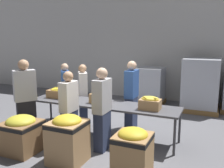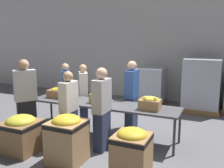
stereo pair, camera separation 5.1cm
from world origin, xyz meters
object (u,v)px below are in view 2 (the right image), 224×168
(donation_bin_1, at_px, (67,137))
(pallet_stack_0, at_px, (202,85))
(sorting_table, at_px, (102,105))
(volunteer_0, at_px, (132,96))
(banana_box_0, at_px, (58,93))
(volunteer_2, at_px, (83,94))
(volunteer_1, at_px, (26,99))
(donation_bin_0, at_px, (21,132))
(volunteer_3, at_px, (69,109))
(donation_bin_2, at_px, (132,152))
(banana_box_1, at_px, (100,96))
(volunteer_5, at_px, (102,110))
(banana_box_2, at_px, (150,103))
(volunteer_4, at_px, (66,91))
(pallet_stack_1, at_px, (151,86))

(donation_bin_1, relative_size, pallet_stack_0, 0.55)
(sorting_table, bearing_deg, volunteer_0, 59.45)
(banana_box_0, xyz_separation_m, volunteer_2, (0.34, 0.59, -0.13))
(pallet_stack_0, bearing_deg, volunteer_1, -132.72)
(volunteer_1, bearing_deg, volunteer_0, -17.44)
(volunteer_2, bearing_deg, donation_bin_0, -42.07)
(volunteer_3, bearing_deg, donation_bin_2, -110.05)
(donation_bin_2, height_order, pallet_stack_0, pallet_stack_0)
(banana_box_1, bearing_deg, volunteer_5, -60.70)
(donation_bin_2, bearing_deg, banana_box_2, 93.22)
(banana_box_0, distance_m, donation_bin_1, 1.82)
(banana_box_0, bearing_deg, volunteer_4, 111.05)
(volunteer_3, bearing_deg, banana_box_1, -23.39)
(volunteer_2, xyz_separation_m, donation_bin_2, (2.00, -1.94, -0.32))
(volunteer_4, relative_size, volunteer_5, 0.92)
(volunteer_0, height_order, volunteer_4, volunteer_0)
(volunteer_0, distance_m, volunteer_1, 2.41)
(volunteer_3, distance_m, pallet_stack_0, 4.31)
(sorting_table, xyz_separation_m, donation_bin_0, (-1.09, -1.31, -0.34))
(banana_box_2, relative_size, volunteer_5, 0.25)
(volunteer_4, bearing_deg, volunteer_1, -38.71)
(banana_box_0, relative_size, pallet_stack_1, 0.39)
(volunteer_1, height_order, donation_bin_0, volunteer_1)
(banana_box_0, distance_m, banana_box_1, 1.12)
(volunteer_2, bearing_deg, banana_box_2, 35.92)
(volunteer_0, relative_size, donation_bin_1, 1.89)
(volunteer_3, distance_m, donation_bin_2, 1.71)
(volunteer_2, xyz_separation_m, pallet_stack_0, (2.67, 2.37, 0.02))
(banana_box_0, height_order, volunteer_1, volunteer_1)
(banana_box_0, height_order, volunteer_2, volunteer_2)
(volunteer_1, bearing_deg, sorting_table, -29.40)
(banana_box_1, bearing_deg, volunteer_1, -155.18)
(sorting_table, relative_size, donation_bin_2, 4.18)
(sorting_table, height_order, volunteer_0, volunteer_0)
(volunteer_2, bearing_deg, banana_box_0, -65.19)
(banana_box_2, relative_size, volunteer_0, 0.25)
(pallet_stack_0, bearing_deg, pallet_stack_1, 177.00)
(banana_box_2, bearing_deg, donation_bin_0, -149.77)
(sorting_table, xyz_separation_m, volunteer_5, (0.29, -0.61, 0.09))
(sorting_table, height_order, volunteer_5, volunteer_5)
(volunteer_0, bearing_deg, volunteer_4, -90.60)
(banana_box_2, distance_m, volunteer_4, 2.68)
(volunteer_1, xyz_separation_m, pallet_stack_1, (1.81, 3.74, -0.26))
(sorting_table, height_order, donation_bin_2, donation_bin_2)
(volunteer_1, xyz_separation_m, pallet_stack_0, (3.38, 3.66, -0.08))
(volunteer_3, bearing_deg, donation_bin_0, 133.74)
(banana_box_2, distance_m, volunteer_5, 0.98)
(volunteer_5, bearing_deg, sorting_table, 26.58)
(volunteer_5, height_order, pallet_stack_0, volunteer_5)
(banana_box_2, xyz_separation_m, volunteer_0, (-0.66, 0.77, -0.08))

